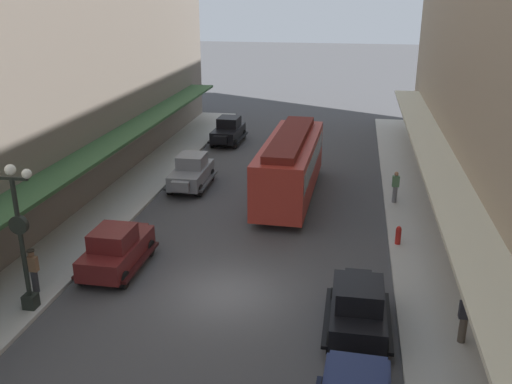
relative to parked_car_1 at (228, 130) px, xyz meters
The scene contains 13 objects.
ground_plane 21.30m from the parked_car_1, 77.54° to the right, with size 200.00×200.00×0.00m, color #424244.
sidewalk_left 21.00m from the parked_car_1, 97.97° to the right, with size 3.00×60.00×0.15m, color #B7B5AD.
sidewalk_right 24.05m from the parked_car_1, 59.80° to the right, with size 3.00×60.00×0.15m, color #B7B5AD.
parked_car_1 is the anchor object (origin of this frame).
parked_car_2 24.23m from the parked_car_1, 67.55° to the right, with size 2.15×4.26×1.84m.
parked_car_3 9.72m from the parked_car_1, 89.66° to the right, with size 2.18×4.28×1.84m.
parked_car_4 19.72m from the parked_car_1, 90.27° to the right, with size 2.16×4.27×1.84m.
streetcar 11.89m from the parked_car_1, 61.59° to the right, with size 2.75×9.66×3.46m.
lamp_post_with_clock 23.29m from the parked_car_1, 94.47° to the right, with size 1.42×0.44×5.16m.
fire_hydrant 19.13m from the parked_car_1, 55.11° to the right, with size 0.24×0.24×0.82m.
pedestrian_0 15.31m from the parked_car_1, 43.68° to the right, with size 0.36×0.24×1.64m.
pedestrian_1 22.23m from the parked_car_1, 95.70° to the right, with size 0.36×0.28×1.67m.
pedestrian_2 25.86m from the parked_car_1, 61.20° to the right, with size 0.36×0.24×1.64m.
Camera 1 is at (4.14, -17.68, 10.53)m, focal length 39.57 mm.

